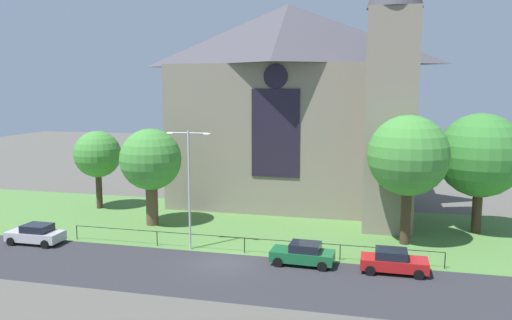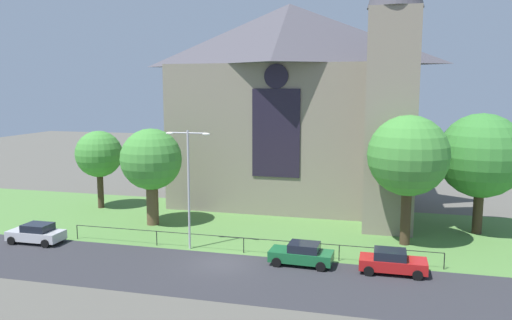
% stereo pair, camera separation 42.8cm
% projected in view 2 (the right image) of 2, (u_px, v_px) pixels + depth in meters
% --- Properties ---
extents(ground, '(160.00, 160.00, 0.00)m').
position_uv_depth(ground, '(258.00, 225.00, 43.66)').
color(ground, '#56544C').
extents(road_asphalt, '(120.00, 8.00, 0.01)m').
position_uv_depth(road_asphalt, '(212.00, 274.00, 32.16)').
color(road_asphalt, '#2D2D33').
rests_on(road_asphalt, ground).
extents(grass_verge, '(120.00, 20.00, 0.01)m').
position_uv_depth(grass_verge, '(252.00, 231.00, 41.75)').
color(grass_verge, '#517F3D').
rests_on(grass_verge, ground).
extents(church_building, '(23.20, 16.20, 26.00)m').
position_uv_depth(church_building, '(295.00, 103.00, 50.19)').
color(church_building, gray).
rests_on(church_building, ground).
extents(iron_railing, '(27.27, 0.07, 1.13)m').
position_uv_depth(iron_railing, '(244.00, 240.00, 36.13)').
color(iron_railing, black).
rests_on(iron_railing, ground).
extents(tree_left_far, '(4.53, 4.53, 7.65)m').
position_uv_depth(tree_left_far, '(99.00, 154.00, 49.22)').
color(tree_left_far, '#423021').
rests_on(tree_left_far, ground).
extents(tree_right_far, '(6.78, 6.78, 9.80)m').
position_uv_depth(tree_right_far, '(481.00, 156.00, 40.28)').
color(tree_right_far, '#423021').
rests_on(tree_right_far, ground).
extents(tree_right_near, '(6.02, 6.02, 9.81)m').
position_uv_depth(tree_right_near, '(408.00, 156.00, 37.32)').
color(tree_right_near, '#423021').
rests_on(tree_right_near, ground).
extents(tree_left_near, '(5.25, 5.25, 8.36)m').
position_uv_depth(tree_left_near, '(151.00, 160.00, 43.06)').
color(tree_left_near, brown).
rests_on(tree_left_near, ground).
extents(streetlamp_near, '(3.37, 0.26, 8.77)m').
position_uv_depth(streetlamp_near, '(188.00, 175.00, 36.41)').
color(streetlamp_near, '#B2B2B7').
rests_on(streetlamp_near, ground).
extents(parked_car_silver, '(4.21, 2.03, 1.51)m').
position_uv_depth(parked_car_silver, '(36.00, 233.00, 38.48)').
color(parked_car_silver, '#B7B7BC').
rests_on(parked_car_silver, ground).
extents(parked_car_green, '(4.27, 2.16, 1.51)m').
position_uv_depth(parked_car_green, '(302.00, 254.00, 33.69)').
color(parked_car_green, '#196033').
rests_on(parked_car_green, ground).
extents(parked_car_red, '(4.21, 2.03, 1.51)m').
position_uv_depth(parked_car_red, '(392.00, 262.00, 32.18)').
color(parked_car_red, '#B21919').
rests_on(parked_car_red, ground).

